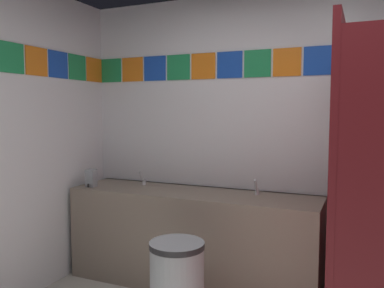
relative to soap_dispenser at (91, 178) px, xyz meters
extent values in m
cube|color=silver|center=(1.80, 0.49, 0.36)|extent=(3.99, 0.08, 2.53)
cube|color=#1E8C4C|center=(-0.07, 0.44, 1.02)|extent=(0.23, 0.01, 0.23)
cube|color=orange|center=(0.18, 0.44, 1.02)|extent=(0.23, 0.01, 0.23)
cube|color=#1947B7|center=(0.43, 0.44, 1.02)|extent=(0.23, 0.01, 0.23)
cube|color=#1E8C4C|center=(0.68, 0.44, 1.02)|extent=(0.23, 0.01, 0.23)
cube|color=orange|center=(0.93, 0.44, 1.02)|extent=(0.23, 0.01, 0.23)
cube|color=#1947B7|center=(1.18, 0.44, 1.02)|extent=(0.23, 0.01, 0.23)
cube|color=#1E8C4C|center=(1.43, 0.44, 1.02)|extent=(0.23, 0.01, 0.23)
cube|color=orange|center=(1.67, 0.44, 1.02)|extent=(0.23, 0.01, 0.23)
cube|color=#1947B7|center=(1.92, 0.44, 1.02)|extent=(0.23, 0.01, 0.23)
cube|color=#1E8C4C|center=(2.17, 0.44, 1.02)|extent=(0.23, 0.01, 0.23)
cube|color=#1E8C4C|center=(-0.19, -0.68, 1.02)|extent=(0.01, 0.23, 0.23)
cube|color=orange|center=(-0.19, -0.43, 1.02)|extent=(0.01, 0.23, 0.23)
cube|color=#1947B7|center=(-0.19, -0.17, 1.02)|extent=(0.01, 0.23, 0.23)
cube|color=#1E8C4C|center=(-0.19, 0.08, 1.02)|extent=(0.01, 0.23, 0.23)
cube|color=orange|center=(-0.19, 0.33, 1.02)|extent=(0.01, 0.23, 0.23)
cube|color=gray|center=(0.94, 0.17, -0.49)|extent=(2.17, 0.57, 0.82)
cube|color=gray|center=(0.94, 0.44, -0.12)|extent=(2.17, 0.03, 0.08)
cylinder|color=silver|center=(0.40, 0.14, -0.13)|extent=(0.34, 0.34, 0.10)
cylinder|color=silver|center=(1.48, 0.14, -0.13)|extent=(0.34, 0.34, 0.10)
cylinder|color=silver|center=(0.40, 0.28, -0.05)|extent=(0.04, 0.04, 0.05)
cylinder|color=silver|center=(0.40, 0.23, 0.02)|extent=(0.02, 0.06, 0.09)
cylinder|color=silver|center=(1.48, 0.28, -0.05)|extent=(0.04, 0.04, 0.05)
cylinder|color=silver|center=(1.48, 0.23, 0.02)|extent=(0.02, 0.06, 0.09)
cube|color=gray|center=(0.00, 0.00, 0.00)|extent=(0.09, 0.07, 0.16)
cylinder|color=black|center=(0.00, -0.04, -0.06)|extent=(0.02, 0.02, 0.03)
cube|color=maroon|center=(2.16, -0.31, 0.09)|extent=(0.04, 1.51, 1.98)
cylinder|color=silver|center=(2.18, -1.04, 0.18)|extent=(0.02, 0.02, 0.10)
cylinder|color=#262628|center=(1.14, -0.56, -0.29)|extent=(0.38, 0.38, 0.04)
camera|label=1|loc=(2.28, -2.91, 0.62)|focal=37.01mm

